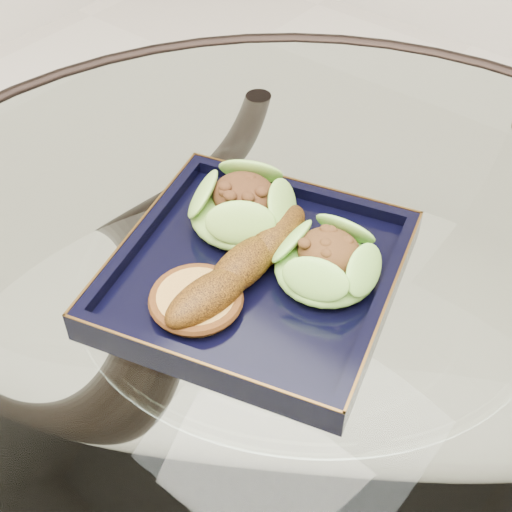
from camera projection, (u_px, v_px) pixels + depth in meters
The scene contains 6 objects.
dining_table at pixel (297, 403), 0.82m from camera, with size 1.13×1.13×0.77m.
navy_plate at pixel (256, 277), 0.72m from camera, with size 0.27×0.27×0.02m, color black.
lettuce_wrap_left at pixel (243, 209), 0.75m from camera, with size 0.11×0.11×0.04m, color #5D8F29.
lettuce_wrap_right at pixel (326, 264), 0.69m from camera, with size 0.10×0.10×0.04m, color #5FA22F.
roasted_plantain at pixel (244, 265), 0.69m from camera, with size 0.19×0.04×0.04m, color #60370A.
crumb_patty at pixel (196, 301), 0.67m from camera, with size 0.08×0.08×0.01m, color #B2883B.
Camera 1 is at (0.25, -0.39, 1.29)m, focal length 50.00 mm.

